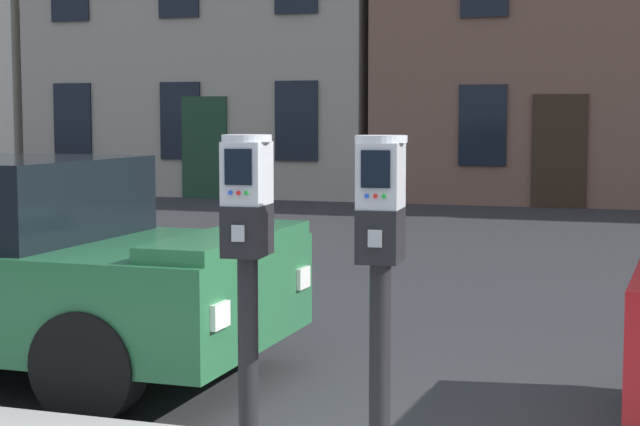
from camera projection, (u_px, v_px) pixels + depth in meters
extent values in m
cylinder|color=black|center=(248.00, 364.00, 4.46)|extent=(0.10, 0.10, 0.95)
cube|color=black|center=(247.00, 230.00, 4.40)|extent=(0.19, 0.25, 0.22)
cube|color=#A5A8AD|center=(238.00, 233.00, 4.28)|extent=(0.06, 0.02, 0.07)
cube|color=#B7BABF|center=(247.00, 173.00, 4.38)|extent=(0.19, 0.24, 0.27)
cube|color=black|center=(238.00, 167.00, 4.26)|extent=(0.12, 0.02, 0.15)
cylinder|color=blue|center=(230.00, 193.00, 4.28)|extent=(0.02, 0.01, 0.02)
cylinder|color=red|center=(238.00, 193.00, 4.27)|extent=(0.02, 0.01, 0.02)
cylinder|color=green|center=(246.00, 193.00, 4.26)|extent=(0.02, 0.01, 0.02)
cylinder|color=#B7BABF|center=(247.00, 138.00, 4.37)|extent=(0.23, 0.23, 0.03)
cylinder|color=black|center=(380.00, 375.00, 4.27)|extent=(0.10, 0.10, 0.95)
cube|color=black|center=(381.00, 235.00, 4.22)|extent=(0.19, 0.25, 0.22)
cube|color=#A5A8AD|center=(375.00, 239.00, 4.09)|extent=(0.06, 0.02, 0.07)
cube|color=#B7BABF|center=(381.00, 176.00, 4.19)|extent=(0.19, 0.24, 0.27)
cube|color=black|center=(376.00, 169.00, 4.08)|extent=(0.12, 0.02, 0.15)
cylinder|color=blue|center=(367.00, 196.00, 4.09)|extent=(0.02, 0.01, 0.02)
cylinder|color=red|center=(375.00, 196.00, 4.08)|extent=(0.02, 0.01, 0.02)
cylinder|color=green|center=(384.00, 196.00, 4.08)|extent=(0.02, 0.01, 0.02)
cylinder|color=#B7BABF|center=(381.00, 139.00, 4.18)|extent=(0.23, 0.23, 0.03)
cube|color=#236038|center=(230.00, 241.00, 6.20)|extent=(0.44, 1.68, 0.10)
cube|color=white|center=(303.00, 278.00, 6.81)|extent=(0.04, 0.20, 0.14)
cube|color=white|center=(220.00, 315.00, 5.52)|extent=(0.04, 0.20, 0.14)
cylinder|color=black|center=(212.00, 312.00, 7.19)|extent=(0.64, 0.22, 0.64)
cylinder|color=black|center=(89.00, 366.00, 5.64)|extent=(0.64, 0.22, 0.64)
cube|color=black|center=(73.00, 121.00, 22.02)|extent=(0.90, 0.06, 1.60)
cube|color=black|center=(180.00, 121.00, 21.21)|extent=(0.90, 0.06, 1.60)
cube|color=black|center=(296.00, 121.00, 20.40)|extent=(0.90, 0.06, 1.60)
cube|color=#193823|center=(204.00, 148.00, 21.09)|extent=(1.00, 0.07, 2.10)
cube|color=black|center=(483.00, 125.00, 19.24)|extent=(0.90, 0.06, 1.53)
cube|color=black|center=(559.00, 151.00, 18.83)|extent=(1.00, 0.07, 2.10)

